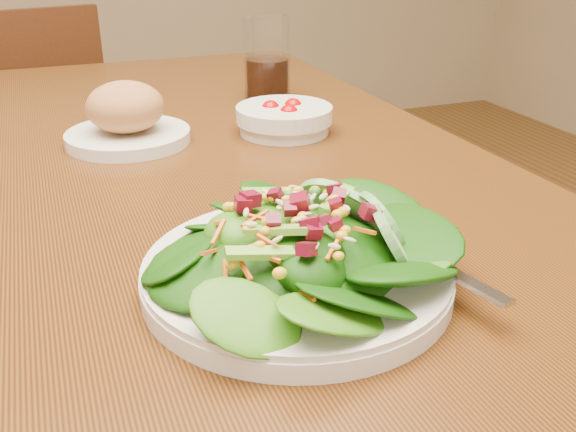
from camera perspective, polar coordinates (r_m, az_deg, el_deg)
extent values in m
cube|color=#56310D|center=(0.82, -12.90, 2.49)|extent=(0.90, 1.40, 0.04)
cylinder|color=#3A1D0D|center=(1.63, -1.84, 0.18)|extent=(0.07, 0.07, 0.71)
cube|color=#3A1D0D|center=(1.98, -21.91, 4.32)|extent=(0.46, 0.46, 0.04)
cylinder|color=#3A1D0D|center=(2.24, -17.92, 1.46)|extent=(0.04, 0.04, 0.38)
cylinder|color=#3A1D0D|center=(1.95, -15.13, -1.77)|extent=(0.04, 0.04, 0.38)
cube|color=#3A1D0D|center=(1.74, -21.75, 9.70)|extent=(0.37, 0.10, 0.43)
cylinder|color=silver|center=(0.55, 0.77, -5.37)|extent=(0.26, 0.26, 0.02)
ellipsoid|color=black|center=(0.53, 0.78, -2.76)|extent=(0.18, 0.18, 0.04)
cube|color=silver|center=(0.56, 12.50, -3.52)|extent=(0.05, 0.18, 0.01)
cylinder|color=silver|center=(0.93, -14.00, 6.84)|extent=(0.17, 0.17, 0.02)
ellipsoid|color=#9F6A3B|center=(0.91, -14.28, 9.42)|extent=(0.11, 0.11, 0.07)
cylinder|color=silver|center=(0.94, -0.34, 8.60)|extent=(0.14, 0.14, 0.04)
sphere|color=#BF0003|center=(0.95, 0.45, 9.55)|extent=(0.03, 0.03, 0.03)
sphere|color=#BF0003|center=(0.94, -1.55, 9.36)|extent=(0.03, 0.03, 0.03)
sphere|color=#BF0003|center=(0.92, 0.08, 8.99)|extent=(0.03, 0.03, 0.03)
cylinder|color=silver|center=(1.12, -1.87, 13.79)|extent=(0.08, 0.08, 0.14)
cylinder|color=black|center=(1.13, -1.85, 12.07)|extent=(0.07, 0.07, 0.07)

